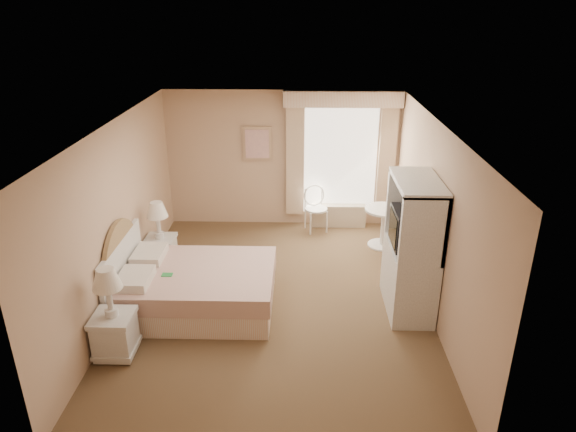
{
  "coord_description": "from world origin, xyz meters",
  "views": [
    {
      "loc": [
        0.33,
        -6.25,
        3.92
      ],
      "look_at": [
        0.16,
        0.3,
        1.16
      ],
      "focal_mm": 32.0,
      "sensor_mm": 36.0,
      "label": 1
    }
  ],
  "objects_px": {
    "nightstand_far": "(160,244)",
    "armoire": "(411,257)",
    "nightstand_near": "(113,324)",
    "round_table": "(383,221)",
    "cafe_chair": "(315,205)",
    "bed": "(192,286)"
  },
  "relations": [
    {
      "from": "armoire",
      "to": "bed",
      "type": "bearing_deg",
      "value": -178.42
    },
    {
      "from": "nightstand_far",
      "to": "round_table",
      "type": "xyz_separation_m",
      "value": [
        3.59,
        0.9,
        0.04
      ]
    },
    {
      "from": "nightstand_far",
      "to": "bed",
      "type": "bearing_deg",
      "value": -57.36
    },
    {
      "from": "nightstand_near",
      "to": "nightstand_far",
      "type": "bearing_deg",
      "value": 90.0
    },
    {
      "from": "nightstand_far",
      "to": "armoire",
      "type": "xyz_separation_m",
      "value": [
        3.65,
        -1.03,
        0.35
      ]
    },
    {
      "from": "round_table",
      "to": "cafe_chair",
      "type": "distance_m",
      "value": 1.32
    },
    {
      "from": "nightstand_far",
      "to": "round_table",
      "type": "relative_size",
      "value": 1.59
    },
    {
      "from": "nightstand_near",
      "to": "cafe_chair",
      "type": "height_order",
      "value": "nightstand_near"
    },
    {
      "from": "nightstand_near",
      "to": "round_table",
      "type": "xyz_separation_m",
      "value": [
        3.59,
        3.05,
        0.03
      ]
    },
    {
      "from": "nightstand_near",
      "to": "nightstand_far",
      "type": "height_order",
      "value": "nightstand_near"
    },
    {
      "from": "round_table",
      "to": "armoire",
      "type": "distance_m",
      "value": 1.96
    },
    {
      "from": "nightstand_far",
      "to": "round_table",
      "type": "height_order",
      "value": "nightstand_far"
    },
    {
      "from": "bed",
      "to": "nightstand_far",
      "type": "relative_size",
      "value": 1.87
    },
    {
      "from": "cafe_chair",
      "to": "armoire",
      "type": "xyz_separation_m",
      "value": [
        1.21,
        -2.6,
        0.28
      ]
    },
    {
      "from": "bed",
      "to": "cafe_chair",
      "type": "relative_size",
      "value": 2.45
    },
    {
      "from": "round_table",
      "to": "armoire",
      "type": "relative_size",
      "value": 0.37
    },
    {
      "from": "bed",
      "to": "nightstand_far",
      "type": "height_order",
      "value": "bed"
    },
    {
      "from": "round_table",
      "to": "cafe_chair",
      "type": "height_order",
      "value": "cafe_chair"
    },
    {
      "from": "nightstand_far",
      "to": "nightstand_near",
      "type": "bearing_deg",
      "value": -90.0
    },
    {
      "from": "nightstand_near",
      "to": "nightstand_far",
      "type": "relative_size",
      "value": 1.04
    },
    {
      "from": "bed",
      "to": "round_table",
      "type": "distance_m",
      "value": 3.51
    },
    {
      "from": "nightstand_far",
      "to": "cafe_chair",
      "type": "height_order",
      "value": "nightstand_far"
    }
  ]
}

